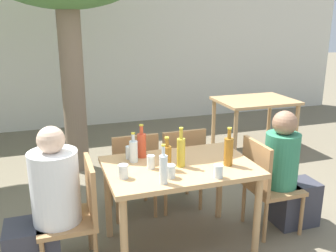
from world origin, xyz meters
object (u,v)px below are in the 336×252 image
at_px(water_bottle_2, 134,151).
at_px(drinking_glass_2, 218,171).
at_px(amber_bottle_5, 167,157).
at_px(drinking_glass_3, 170,171).
at_px(dining_table_front, 179,176).
at_px(dining_table_back, 255,106).
at_px(person_seated_0, 46,210).
at_px(patio_chair_1, 266,181).
at_px(oil_cruet_4, 181,151).
at_px(patio_chair_2, 134,170).
at_px(soda_bottle_3, 142,144).
at_px(patio_chair_3, 180,164).
at_px(drinking_glass_4, 151,162).
at_px(drinking_glass_0, 123,171).
at_px(water_bottle_0, 163,168).
at_px(drinking_glass_1, 129,152).
at_px(person_seated_1, 288,176).
at_px(amber_bottle_1, 229,151).
at_px(patio_chair_0, 77,210).

xyz_separation_m(water_bottle_2, drinking_glass_2, (0.53, -0.52, -0.05)).
relative_size(amber_bottle_5, drinking_glass_3, 2.67).
bearing_deg(dining_table_front, drinking_glass_3, -125.42).
relative_size(dining_table_back, person_seated_0, 0.94).
relative_size(patio_chair_1, person_seated_0, 0.74).
distance_m(oil_cruet_4, drinking_glass_3, 0.25).
relative_size(patio_chair_1, patio_chair_2, 1.00).
bearing_deg(drinking_glass_3, amber_bottle_5, 80.75).
height_order(patio_chair_1, soda_bottle_3, soda_bottle_3).
relative_size(patio_chair_3, drinking_glass_3, 8.74).
bearing_deg(drinking_glass_4, drinking_glass_0, -156.20).
xyz_separation_m(dining_table_back, water_bottle_0, (-2.18, -2.34, 0.22)).
bearing_deg(soda_bottle_3, patio_chair_1, -14.05).
relative_size(person_seated_0, drinking_glass_1, 10.70).
xyz_separation_m(dining_table_front, patio_chair_3, (0.24, 0.64, -0.17)).
bearing_deg(patio_chair_2, drinking_glass_2, 114.12).
bearing_deg(drinking_glass_0, water_bottle_0, -35.43).
distance_m(person_seated_1, drinking_glass_0, 1.61).
bearing_deg(water_bottle_2, patio_chair_3, 37.75).
height_order(amber_bottle_1, drinking_glass_2, amber_bottle_1).
xyz_separation_m(patio_chair_2, drinking_glass_1, (-0.12, -0.37, 0.33)).
distance_m(dining_table_front, soda_bottle_3, 0.43).
bearing_deg(drinking_glass_1, patio_chair_1, -12.59).
bearing_deg(soda_bottle_3, oil_cruet_4, -50.67).
distance_m(patio_chair_0, drinking_glass_0, 0.49).
relative_size(water_bottle_0, oil_cruet_4, 0.91).
xyz_separation_m(water_bottle_2, drinking_glass_1, (-0.02, 0.08, -0.04)).
distance_m(dining_table_back, amber_bottle_5, 2.96).
distance_m(person_seated_1, amber_bottle_1, 0.81).
relative_size(dining_table_front, patio_chair_2, 1.38).
distance_m(patio_chair_0, amber_bottle_1, 1.29).
bearing_deg(drinking_glass_1, patio_chair_0, -150.93).
bearing_deg(person_seated_0, oil_cruet_4, 88.30).
bearing_deg(amber_bottle_5, soda_bottle_3, 110.11).
height_order(dining_table_front, water_bottle_0, water_bottle_0).
relative_size(patio_chair_2, person_seated_0, 0.74).
bearing_deg(dining_table_back, water_bottle_0, -132.93).
bearing_deg(water_bottle_0, amber_bottle_1, 15.43).
bearing_deg(patio_chair_0, oil_cruet_4, 87.84).
relative_size(water_bottle_0, amber_bottle_5, 1.11).
bearing_deg(patio_chair_1, person_seated_1, -90.00).
height_order(patio_chair_0, soda_bottle_3, soda_bottle_3).
distance_m(amber_bottle_1, oil_cruet_4, 0.39).
distance_m(patio_chair_3, amber_bottle_5, 0.87).
bearing_deg(drinking_glass_4, water_bottle_2, 117.41).
bearing_deg(drinking_glass_2, dining_table_front, 119.74).
height_order(patio_chair_1, drinking_glass_1, patio_chair_1).
distance_m(patio_chair_3, drinking_glass_3, 1.00).
bearing_deg(amber_bottle_5, drinking_glass_2, -41.06).
bearing_deg(patio_chair_1, amber_bottle_1, 105.64).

